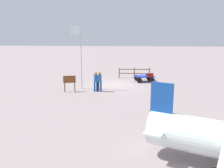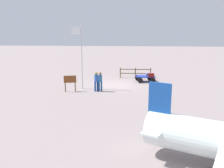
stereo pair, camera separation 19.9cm
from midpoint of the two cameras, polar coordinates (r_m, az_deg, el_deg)
ground_plane at (r=23.42m, az=0.80°, el=-0.15°), size 120.00×120.00×0.00m
luggage_cart at (r=24.91m, az=7.86°, el=1.54°), size 2.01×1.67×0.62m
suitcase_tan at (r=24.34m, az=9.27°, el=2.05°), size 0.60×0.41×0.35m
suitcase_olive at (r=24.93m, az=8.64°, el=2.23°), size 0.68×0.49×0.27m
worker_lead at (r=20.65m, az=-2.47°, el=0.89°), size 0.35×0.35×1.65m
worker_trailing at (r=20.71m, az=-3.39°, el=0.91°), size 0.40×0.40×1.64m
flagpole at (r=21.45m, az=-7.03°, el=7.39°), size 0.91×0.10×5.46m
signboard at (r=20.85m, az=-9.39°, el=0.72°), size 1.01×0.31×1.36m
wooden_fence at (r=26.82m, az=5.62°, el=2.73°), size 3.38×0.23×1.09m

